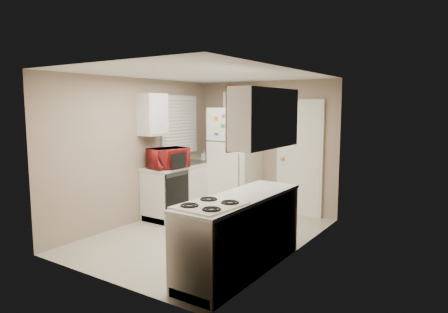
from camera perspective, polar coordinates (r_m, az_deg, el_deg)
The scene contains 19 objects.
floor at distance 6.15m, azimuth -2.63°, elevation -11.18°, with size 3.80×3.80×0.00m, color beige.
ceiling at distance 5.86m, azimuth -2.76°, elevation 11.70°, with size 3.80×3.80×0.00m, color white.
wall_left at distance 6.80m, azimuth -12.24°, elevation 0.80°, with size 3.80×3.80×0.00m, color gray.
wall_right at distance 5.19m, azimuth 9.87°, elevation -1.10°, with size 3.80×3.80×0.00m, color gray.
wall_back at distance 7.49m, azimuth 5.93°, elevation 1.50°, with size 2.80×2.80×0.00m, color gray.
wall_front at distance 4.51m, azimuth -17.12°, elevation -2.55°, with size 2.80×2.80×0.00m, color gray.
left_counter at distance 7.38m, azimuth -5.42°, elevation -4.48°, with size 0.60×1.80×0.90m, color silver.
dishwasher at distance 6.74m, azimuth -6.72°, elevation -5.28°, with size 0.03×0.58×0.72m, color black.
sink at distance 7.42m, azimuth -4.73°, elevation -1.19°, with size 0.54×0.74×0.16m, color gray.
microwave at distance 6.78m, azimuth -8.00°, elevation -0.41°, with size 0.34×0.62×0.41m, color maroon.
soap_bottle at distance 7.81m, azimuth -2.84°, elevation 0.28°, with size 0.08×0.08×0.18m, color silver.
window_blinds at distance 7.51m, azimuth -6.35°, elevation 4.57°, with size 0.10×0.98×1.08m, color silver.
upper_cabinet_left at distance 6.82m, azimuth -10.16°, elevation 5.91°, with size 0.30×0.45×0.70m, color silver.
refrigerator at distance 7.45m, azimuth 1.69°, elevation -0.39°, with size 0.79×0.76×1.91m, color silver.
cabinet_over_fridge at distance 7.52m, azimuth 2.75°, elevation 7.65°, with size 0.70×0.30×0.40m, color silver.
interior_door at distance 7.18m, azimuth 10.72°, elevation -0.28°, with size 0.86×0.06×2.08m, color silver.
right_counter at distance 4.80m, azimuth 2.40°, elevation -10.88°, with size 0.60×2.00×0.90m, color silver.
stove at distance 4.36m, azimuth -1.98°, elevation -13.15°, with size 0.56×0.69×0.84m, color silver.
upper_cabinet_right at distance 4.75m, azimuth 5.92°, elevation 5.48°, with size 0.30×1.20×0.70m, color silver.
Camera 1 is at (3.46, -4.71, 1.94)m, focal length 32.00 mm.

